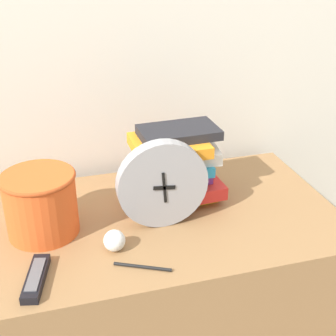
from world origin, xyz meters
name	(u,v)px	position (x,y,z in m)	size (l,w,h in m)	color
wall_back	(100,24)	(0.00, 0.66, 1.20)	(6.00, 0.04, 2.40)	silver
desk	(135,319)	(0.00, 0.29, 0.37)	(1.17, 0.59, 0.73)	olive
desk_clock	(162,184)	(0.08, 0.25, 0.85)	(0.24, 0.04, 0.24)	#99999E
book_stack	(174,166)	(0.15, 0.38, 0.84)	(0.27, 0.21, 0.22)	yellow
basket	(41,202)	(-0.23, 0.30, 0.82)	(0.19, 0.19, 0.17)	#E05623
tv_remote	(36,278)	(-0.26, 0.10, 0.74)	(0.07, 0.16, 0.02)	black
crumpled_paper_ball	(114,241)	(-0.07, 0.17, 0.76)	(0.05, 0.05, 0.05)	white
pen	(143,267)	(-0.02, 0.08, 0.74)	(0.13, 0.07, 0.01)	black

